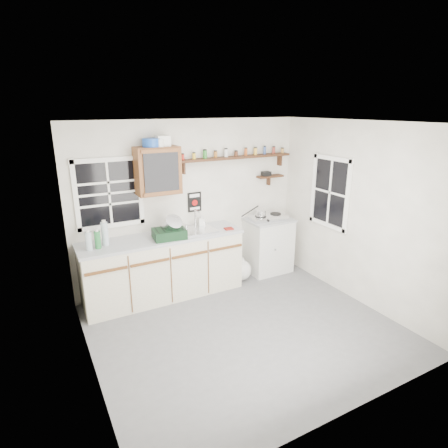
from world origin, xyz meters
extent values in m
cube|color=#59595B|center=(0.00, 0.00, -0.01)|extent=(3.60, 3.20, 0.02)
cube|color=silver|center=(0.00, 0.00, 2.51)|extent=(3.60, 3.20, 0.02)
cube|color=#B6B1A3|center=(-1.81, 0.00, 1.25)|extent=(0.02, 3.20, 2.50)
cube|color=#B6B1A3|center=(1.81, 0.00, 1.25)|extent=(0.02, 3.20, 2.50)
cube|color=#B6B1A3|center=(0.00, 1.61, 1.25)|extent=(3.60, 0.02, 2.50)
cube|color=#B6B1A3|center=(0.00, -1.61, 1.25)|extent=(3.60, 0.02, 2.50)
cube|color=#BFB69E|center=(-0.58, 1.30, 0.44)|extent=(2.27, 0.60, 0.88)
cube|color=#9DA0A5|center=(-0.58, 1.30, 0.90)|extent=(2.31, 0.62, 0.04)
cube|color=#5B3518|center=(-1.44, 0.99, 0.70)|extent=(0.53, 0.02, 0.03)
cube|color=#5B3518|center=(-0.87, 0.99, 0.70)|extent=(0.53, 0.02, 0.03)
cube|color=#5B3518|center=(-0.30, 0.99, 0.70)|extent=(0.53, 0.02, 0.03)
cube|color=#5B3518|center=(0.27, 0.99, 0.70)|extent=(0.53, 0.02, 0.03)
cube|color=silver|center=(1.25, 1.33, 0.44)|extent=(0.70, 0.55, 0.88)
cube|color=#9DA0A5|center=(1.25, 1.33, 0.90)|extent=(0.73, 0.57, 0.03)
cube|color=silver|center=(-0.05, 1.30, 0.93)|extent=(0.52, 0.44, 0.03)
cylinder|color=silver|center=(0.00, 1.46, 1.06)|extent=(0.02, 0.02, 0.28)
cylinder|color=silver|center=(0.00, 1.40, 1.19)|extent=(0.02, 0.14, 0.02)
cube|color=#5A2E16|center=(-0.55, 1.45, 1.82)|extent=(0.60, 0.30, 0.65)
cube|color=black|center=(-0.55, 1.29, 1.82)|extent=(0.48, 0.02, 0.52)
cylinder|color=#1B4BB1|center=(-0.62, 1.45, 2.21)|extent=(0.24, 0.24, 0.11)
cube|color=silver|center=(-0.46, 1.45, 2.22)|extent=(0.18, 0.15, 0.14)
cylinder|color=silver|center=(-0.52, 1.40, 2.20)|extent=(0.12, 0.12, 0.10)
cube|color=black|center=(0.73, 1.51, 1.92)|extent=(1.91, 0.18, 0.04)
cube|color=black|center=(-0.13, 1.55, 1.82)|extent=(0.03, 0.10, 0.18)
cube|color=black|center=(1.58, 1.55, 1.82)|extent=(0.03, 0.10, 0.18)
cylinder|color=red|center=(-0.15, 1.51, 1.98)|extent=(0.05, 0.05, 0.08)
cylinder|color=black|center=(-0.15, 1.51, 2.02)|extent=(0.04, 0.04, 0.02)
cylinder|color=gold|center=(0.02, 1.51, 1.98)|extent=(0.05, 0.05, 0.08)
cylinder|color=black|center=(0.02, 1.51, 2.03)|extent=(0.05, 0.05, 0.02)
cylinder|color=#267226|center=(0.20, 1.51, 2.00)|extent=(0.06, 0.06, 0.11)
cylinder|color=black|center=(0.20, 1.51, 2.06)|extent=(0.05, 0.05, 0.02)
cylinder|color=#99591E|center=(0.38, 1.51, 1.98)|extent=(0.05, 0.05, 0.09)
cylinder|color=black|center=(0.38, 1.51, 2.04)|extent=(0.05, 0.05, 0.02)
cylinder|color=silver|center=(0.55, 1.51, 2.00)|extent=(0.06, 0.06, 0.11)
cylinder|color=black|center=(0.55, 1.51, 2.06)|extent=(0.05, 0.05, 0.02)
cylinder|color=#4C2614|center=(0.73, 1.51, 1.97)|extent=(0.05, 0.05, 0.07)
cylinder|color=black|center=(0.73, 1.51, 2.02)|extent=(0.05, 0.05, 0.02)
cylinder|color=#B24C19|center=(0.90, 1.51, 1.99)|extent=(0.05, 0.05, 0.11)
cylinder|color=black|center=(0.90, 1.51, 2.05)|extent=(0.04, 0.04, 0.02)
cylinder|color=gold|center=(1.07, 1.51, 1.99)|extent=(0.05, 0.05, 0.10)
cylinder|color=black|center=(1.07, 1.51, 2.05)|extent=(0.05, 0.05, 0.02)
cylinder|color=#334C8C|center=(1.25, 1.51, 2.00)|extent=(0.04, 0.04, 0.12)
cylinder|color=black|center=(1.25, 1.51, 2.06)|extent=(0.04, 0.04, 0.02)
cylinder|color=maroon|center=(1.43, 1.51, 1.99)|extent=(0.05, 0.05, 0.10)
cylinder|color=black|center=(1.43, 1.51, 2.05)|extent=(0.04, 0.04, 0.02)
cylinder|color=#BF8C3F|center=(1.60, 1.51, 1.97)|extent=(0.05, 0.05, 0.07)
cylinder|color=black|center=(1.60, 1.51, 2.02)|extent=(0.04, 0.04, 0.02)
cube|color=black|center=(1.38, 1.52, 1.57)|extent=(0.45, 0.15, 0.03)
cube|color=black|center=(1.38, 1.56, 1.49)|extent=(0.03, 0.08, 0.14)
cube|color=black|center=(1.30, 1.52, 1.62)|extent=(0.14, 0.10, 0.07)
cube|color=black|center=(0.05, 1.59, 1.28)|extent=(0.22, 0.01, 0.30)
cube|color=white|center=(0.05, 1.58, 1.38)|extent=(0.16, 0.00, 0.05)
cylinder|color=#A50C0C|center=(0.05, 1.58, 1.27)|extent=(0.09, 0.01, 0.09)
cube|color=white|center=(0.05, 1.58, 1.18)|extent=(0.16, 0.00, 0.04)
cube|color=black|center=(-1.20, 1.59, 1.55)|extent=(0.85, 0.02, 0.90)
cube|color=white|center=(-1.20, 1.59, 1.55)|extent=(0.93, 0.03, 0.98)
cube|color=black|center=(1.79, 0.55, 1.45)|extent=(0.02, 0.70, 1.00)
cube|color=white|center=(1.79, 0.55, 1.45)|extent=(0.03, 0.78, 1.08)
cylinder|color=#ACBEC9|center=(-1.57, 1.24, 1.04)|extent=(0.08, 0.08, 0.24)
cylinder|color=silver|center=(-1.57, 1.24, 1.18)|extent=(0.04, 0.04, 0.03)
cylinder|color=#277739|center=(-1.46, 1.25, 1.03)|extent=(0.08, 0.08, 0.23)
cylinder|color=silver|center=(-1.46, 1.25, 1.16)|extent=(0.04, 0.04, 0.03)
cylinder|color=#ACBEC9|center=(-1.35, 1.34, 1.07)|extent=(0.09, 0.09, 0.31)
cylinder|color=silver|center=(-1.35, 1.34, 1.24)|extent=(0.05, 0.05, 0.03)
cube|color=black|center=(-0.52, 1.19, 0.99)|extent=(0.47, 0.37, 0.13)
cylinder|color=silver|center=(-0.46, 1.19, 1.12)|extent=(0.30, 0.33, 0.26)
imported|color=silver|center=(0.10, 1.47, 1.01)|extent=(0.10, 0.10, 0.18)
cube|color=maroon|center=(0.40, 1.14, 0.93)|extent=(0.14, 0.12, 0.02)
cube|color=silver|center=(1.22, 1.31, 0.95)|extent=(0.62, 0.38, 0.07)
cylinder|color=black|center=(1.07, 1.31, 0.99)|extent=(0.18, 0.18, 0.01)
cylinder|color=black|center=(1.37, 1.31, 0.99)|extent=(0.18, 0.18, 0.01)
cylinder|color=silver|center=(1.07, 1.31, 1.03)|extent=(0.16, 0.16, 0.10)
cylinder|color=black|center=(0.92, 1.38, 1.07)|extent=(0.31, 0.03, 0.16)
ellipsoid|color=silver|center=(0.66, 1.19, 0.17)|extent=(0.37, 0.33, 0.38)
cone|color=silver|center=(0.68, 1.19, 0.35)|extent=(0.10, 0.10, 0.10)
camera|label=1|loc=(-2.17, -3.48, 2.67)|focal=30.00mm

